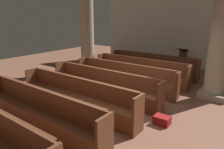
# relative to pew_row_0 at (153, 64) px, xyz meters

# --- Properties ---
(ground_plane) EXTENTS (19.20, 19.20, 0.00)m
(ground_plane) POSITION_rel_pew_row_0_xyz_m (1.06, -3.79, -0.47)
(ground_plane) COLOR brown
(back_wall) EXTENTS (10.00, 0.16, 4.50)m
(back_wall) POSITION_rel_pew_row_0_xyz_m (1.06, 2.29, 1.78)
(back_wall) COLOR silver
(back_wall) RESTS_ON ground
(pew_row_0) EXTENTS (3.88, 0.47, 0.89)m
(pew_row_0) POSITION_rel_pew_row_0_xyz_m (0.00, 0.00, 0.00)
(pew_row_0) COLOR brown
(pew_row_0) RESTS_ON ground
(pew_row_1) EXTENTS (3.88, 0.46, 0.89)m
(pew_row_1) POSITION_rel_pew_row_0_xyz_m (0.00, -1.13, 0.00)
(pew_row_1) COLOR brown
(pew_row_1) RESTS_ON ground
(pew_row_2) EXTENTS (3.88, 0.47, 0.89)m
(pew_row_2) POSITION_rel_pew_row_0_xyz_m (0.00, -2.27, 0.00)
(pew_row_2) COLOR brown
(pew_row_2) RESTS_ON ground
(pew_row_3) EXTENTS (3.88, 0.46, 0.89)m
(pew_row_3) POSITION_rel_pew_row_0_xyz_m (0.00, -3.40, 0.00)
(pew_row_3) COLOR brown
(pew_row_3) RESTS_ON ground
(pew_row_4) EXTENTS (3.88, 0.46, 0.89)m
(pew_row_4) POSITION_rel_pew_row_0_xyz_m (0.00, -4.53, 0.00)
(pew_row_4) COLOR brown
(pew_row_4) RESTS_ON ground
(pew_row_5) EXTENTS (3.88, 0.47, 0.89)m
(pew_row_5) POSITION_rel_pew_row_0_xyz_m (0.00, -5.66, 0.00)
(pew_row_5) COLOR brown
(pew_row_5) RESTS_ON ground
(pillar_aisle_side) EXTENTS (0.86, 0.86, 3.78)m
(pillar_aisle_side) POSITION_rel_pew_row_0_xyz_m (2.73, -1.29, 1.49)
(pillar_aisle_side) COLOR #9F967E
(pillar_aisle_side) RESTS_ON ground
(pillar_far_side) EXTENTS (0.86, 0.86, 3.78)m
(pillar_far_side) POSITION_rel_pew_row_0_xyz_m (-2.68, -1.20, 1.49)
(pillar_far_side) COLOR #9F967E
(pillar_far_side) RESTS_ON ground
(lectern) EXTENTS (0.48, 0.45, 1.08)m
(lectern) POSITION_rel_pew_row_0_xyz_m (0.87, 1.24, -0.02)
(lectern) COLOR #492215
(lectern) RESTS_ON ground
(kneeler_box_red) EXTENTS (0.37, 0.27, 0.21)m
(kneeler_box_red) POSITION_rel_pew_row_0_xyz_m (2.15, -3.84, -0.37)
(kneeler_box_red) COLOR maroon
(kneeler_box_red) RESTS_ON ground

